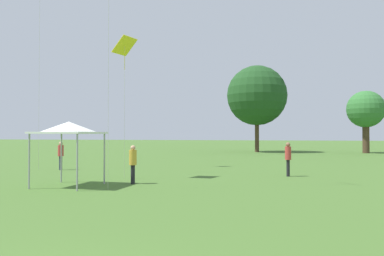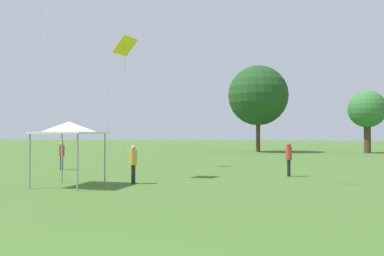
{
  "view_description": "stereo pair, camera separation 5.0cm",
  "coord_description": "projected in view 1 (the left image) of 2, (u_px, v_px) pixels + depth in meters",
  "views": [
    {
      "loc": [
        3.2,
        -3.44,
        2.2
      ],
      "look_at": [
        0.13,
        8.52,
        2.43
      ],
      "focal_mm": 35.0,
      "sensor_mm": 36.0,
      "label": 1
    },
    {
      "loc": [
        3.25,
        -3.43,
        2.2
      ],
      "look_at": [
        0.13,
        8.52,
        2.43
      ],
      "focal_mm": 35.0,
      "sensor_mm": 36.0,
      "label": 2
    }
  ],
  "objects": [
    {
      "name": "kite_1",
      "position": [
        125.0,
        48.0,
        18.91
      ],
      "size": [
        1.06,
        1.27,
        7.11
      ],
      "rotation": [
        0.0,
        0.0,
        3.66
      ],
      "color": "yellow",
      "rests_on": "ground"
    },
    {
      "name": "person_standing_2",
      "position": [
        133.0,
        161.0,
        16.8
      ],
      "size": [
        0.44,
        0.44,
        1.73
      ],
      "rotation": [
        0.0,
        0.0,
        5.09
      ],
      "color": "black",
      "rests_on": "ground"
    },
    {
      "name": "person_standing_1",
      "position": [
        288.0,
        156.0,
        19.8
      ],
      "size": [
        0.42,
        0.42,
        1.8
      ],
      "rotation": [
        0.0,
        0.0,
        0.4
      ],
      "color": "black",
      "rests_on": "ground"
    },
    {
      "name": "person_standing_0",
      "position": [
        61.0,
        153.0,
        23.47
      ],
      "size": [
        0.44,
        0.44,
        1.77
      ],
      "rotation": [
        0.0,
        0.0,
        1.25
      ],
      "color": "#282D42",
      "rests_on": "ground"
    },
    {
      "name": "distant_tree_2",
      "position": [
        257.0,
        96.0,
        47.98
      ],
      "size": [
        7.67,
        7.67,
        11.1
      ],
      "color": "#473323",
      "rests_on": "ground"
    },
    {
      "name": "canopy_tent",
      "position": [
        69.0,
        128.0,
        16.02
      ],
      "size": [
        2.47,
        2.47,
        2.77
      ],
      "rotation": [
        0.0,
        0.0,
        -0.01
      ],
      "color": "white",
      "rests_on": "ground"
    },
    {
      "name": "distant_tree_1",
      "position": [
        366.0,
        110.0,
        45.19
      ],
      "size": [
        4.45,
        4.45,
        7.55
      ],
      "color": "#473323",
      "rests_on": "ground"
    }
  ]
}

